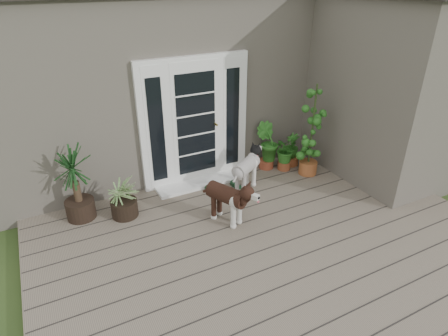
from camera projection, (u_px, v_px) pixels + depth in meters
name	position (u px, v px, depth m)	size (l,w,h in m)	color
deck	(276.00, 249.00, 5.17)	(6.20, 4.60, 0.12)	#6B5B4C
house_main	(164.00, 73.00, 7.83)	(7.40, 4.00, 3.10)	#665E54
house_wing	(386.00, 93.00, 6.53)	(1.60, 2.40, 3.10)	#665E54
door_unit	(195.00, 122.00, 6.30)	(1.90, 0.14, 2.15)	white
door_step	(202.00, 182.00, 6.63)	(1.60, 0.40, 0.05)	white
brindle_dog	(227.00, 202.00, 5.49)	(0.34, 0.80, 0.66)	#381E14
white_dog	(246.00, 172.00, 6.33)	(0.32, 0.76, 0.63)	silver
spider_plant	(123.00, 196.00, 5.61)	(0.66, 0.66, 0.70)	#94B36E
yucca	(75.00, 184.00, 5.47)	(0.80, 0.80, 1.16)	black
herb_a	(285.00, 155.00, 6.99)	(0.46, 0.46, 0.58)	#1D5117
herb_b	(267.00, 152.00, 7.02)	(0.44, 0.44, 0.66)	#1A5418
herb_c	(291.00, 153.00, 7.19)	(0.31, 0.31, 0.49)	#275618
sapling	(312.00, 129.00, 6.57)	(0.51, 0.51, 1.72)	#1C5217
clog_left	(212.00, 189.00, 6.37)	(0.13, 0.28, 0.08)	black
clog_right	(236.00, 185.00, 6.52)	(0.12, 0.26, 0.08)	black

